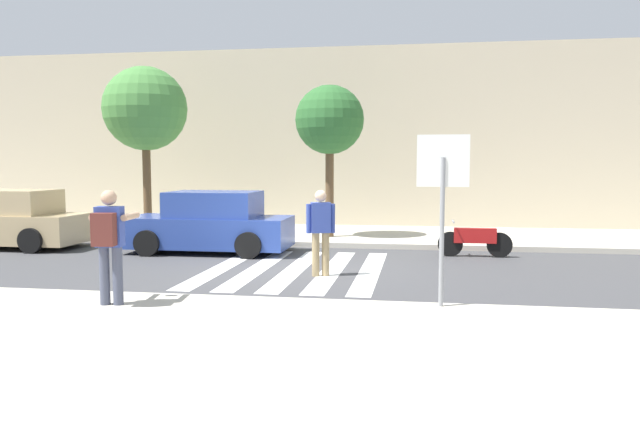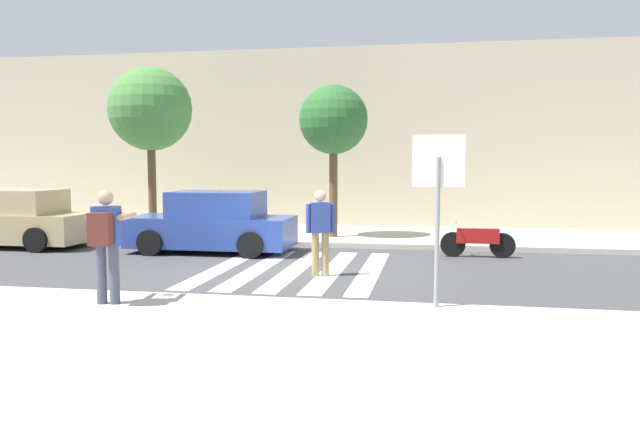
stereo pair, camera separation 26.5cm
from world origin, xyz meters
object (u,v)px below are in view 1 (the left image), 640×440
(stop_sign, at_px, (443,182))
(street_tree_center, at_px, (330,121))
(photographer_with_backpack, at_px, (109,237))
(pedestrian_crossing, at_px, (321,228))
(street_tree_west, at_px, (145,110))
(motorcycle, at_px, (475,240))
(parked_car_tan, at_px, (8,221))
(parked_car_blue, at_px, (210,224))

(stop_sign, height_order, street_tree_center, street_tree_center)
(street_tree_center, bearing_deg, photographer_with_backpack, -102.26)
(pedestrian_crossing, relative_size, street_tree_west, 0.35)
(motorcycle, distance_m, street_tree_center, 5.49)
(stop_sign, height_order, parked_car_tan, stop_sign)
(stop_sign, xyz_separation_m, parked_car_blue, (-5.54, 5.71, -1.26))
(pedestrian_crossing, distance_m, motorcycle, 4.55)
(pedestrian_crossing, bearing_deg, parked_car_blue, 139.23)
(parked_car_blue, distance_m, street_tree_west, 4.76)
(pedestrian_crossing, bearing_deg, street_tree_west, 139.31)
(parked_car_tan, bearing_deg, street_tree_west, 39.20)
(motorcycle, xyz_separation_m, street_tree_west, (-9.28, 2.05, 3.40))
(motorcycle, bearing_deg, parked_car_tan, -178.59)
(stop_sign, height_order, street_tree_west, street_tree_west)
(motorcycle, height_order, street_tree_west, street_tree_west)
(parked_car_blue, height_order, motorcycle, parked_car_blue)
(photographer_with_backpack, distance_m, street_tree_center, 9.62)
(street_tree_west, distance_m, street_tree_center, 5.42)
(stop_sign, relative_size, parked_car_blue, 0.62)
(photographer_with_backpack, bearing_deg, stop_sign, 8.41)
(street_tree_center, bearing_deg, pedestrian_crossing, -83.59)
(stop_sign, height_order, motorcycle, stop_sign)
(stop_sign, bearing_deg, pedestrian_crossing, 128.13)
(photographer_with_backpack, relative_size, parked_car_tan, 0.42)
(parked_car_tan, height_order, parked_car_blue, same)
(pedestrian_crossing, xyz_separation_m, parked_car_tan, (-8.90, 2.82, -0.25))
(stop_sign, distance_m, pedestrian_crossing, 3.82)
(street_tree_west, height_order, street_tree_center, street_tree_west)
(stop_sign, bearing_deg, parked_car_blue, 134.12)
(parked_car_blue, height_order, street_tree_center, street_tree_center)
(parked_car_blue, relative_size, street_tree_center, 0.95)
(photographer_with_backpack, relative_size, motorcycle, 0.98)
(parked_car_blue, height_order, street_tree_west, street_tree_west)
(photographer_with_backpack, distance_m, pedestrian_crossing, 4.46)
(street_tree_west, xyz_separation_m, street_tree_center, (5.40, 0.35, -0.37))
(stop_sign, bearing_deg, parked_car_tan, 152.91)
(pedestrian_crossing, distance_m, street_tree_center, 6.08)
(stop_sign, distance_m, street_tree_west, 11.71)
(motorcycle, bearing_deg, pedestrian_crossing, -136.32)
(motorcycle, bearing_deg, stop_sign, -99.41)
(photographer_with_backpack, xyz_separation_m, parked_car_tan, (-6.29, 6.43, -0.44))
(stop_sign, bearing_deg, motorcycle, 80.59)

